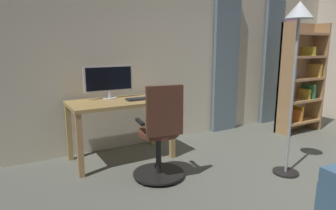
% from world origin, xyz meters
% --- Properties ---
extents(back_room_partition, '(5.82, 0.10, 2.53)m').
position_xyz_m(back_room_partition, '(0.00, -2.79, 1.27)').
color(back_room_partition, beige).
rests_on(back_room_partition, ground).
extents(curtain_left_panel, '(0.42, 0.06, 2.20)m').
position_xyz_m(curtain_left_panel, '(-1.57, -2.68, 1.10)').
color(curtain_left_panel, slate).
rests_on(curtain_left_panel, ground).
extents(curtain_right_panel, '(0.49, 0.06, 2.20)m').
position_xyz_m(curtain_right_panel, '(-0.48, -2.68, 1.10)').
color(curtain_right_panel, slate).
rests_on(curtain_right_panel, ground).
extents(desk, '(1.23, 0.65, 0.75)m').
position_xyz_m(desk, '(1.50, -2.32, 0.64)').
color(desk, tan).
rests_on(desk, ground).
extents(office_chair, '(0.56, 0.56, 1.03)m').
position_xyz_m(office_chair, '(1.35, -1.55, 0.47)').
color(office_chair, black).
rests_on(office_chair, ground).
extents(computer_monitor, '(0.63, 0.18, 0.42)m').
position_xyz_m(computer_monitor, '(1.56, -2.52, 0.99)').
color(computer_monitor, silver).
rests_on(computer_monitor, desk).
extents(computer_keyboard, '(0.37, 0.13, 0.02)m').
position_xyz_m(computer_keyboard, '(1.25, -2.24, 0.76)').
color(computer_keyboard, '#232328').
rests_on(computer_keyboard, desk).
extents(bookshelf, '(0.81, 0.30, 1.83)m').
position_xyz_m(bookshelf, '(-1.51, -2.05, 0.88)').
color(bookshelf, tan).
rests_on(bookshelf, ground).
extents(floor_lamp, '(0.28, 0.28, 1.85)m').
position_xyz_m(floor_lamp, '(0.06, -0.99, 1.48)').
color(floor_lamp, black).
rests_on(floor_lamp, ground).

